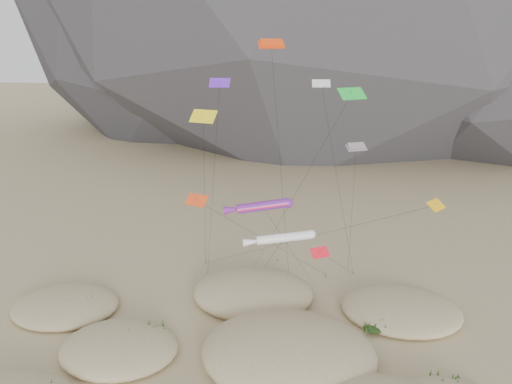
% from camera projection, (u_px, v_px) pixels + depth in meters
% --- Properties ---
extents(dunes, '(50.65, 36.28, 4.18)m').
position_uv_depth(dunes, '(241.00, 359.00, 47.00)').
color(dunes, '#CCB789').
rests_on(dunes, ground).
extents(dune_grass, '(40.43, 29.23, 1.47)m').
position_uv_depth(dune_grass, '(236.00, 361.00, 46.45)').
color(dune_grass, black).
rests_on(dune_grass, ground).
extents(kite_stakes, '(21.59, 5.77, 0.30)m').
position_uv_depth(kite_stakes, '(288.00, 272.00, 65.02)').
color(kite_stakes, '#3F2D1E').
rests_on(kite_stakes, ground).
extents(rainbow_tube_kite, '(8.79, 11.91, 14.07)m').
position_uv_depth(rainbow_tube_kite, '(260.00, 206.00, 50.35)').
color(rainbow_tube_kite, red).
rests_on(rainbow_tube_kite, ground).
extents(white_tube_kite, '(7.15, 15.42, 11.39)m').
position_uv_depth(white_tube_kite, '(281.00, 238.00, 49.22)').
color(white_tube_kite, white).
rests_on(white_tube_kite, ground).
extents(orange_parafoil, '(3.14, 8.07, 29.43)m').
position_uv_depth(orange_parafoil, '(272.00, 48.00, 49.71)').
color(orange_parafoil, red).
rests_on(orange_parafoil, ground).
extents(multi_parafoil, '(2.28, 10.97, 19.37)m').
position_uv_depth(multi_parafoil, '(356.00, 149.00, 50.74)').
color(multi_parafoil, '#F55119').
rests_on(multi_parafoil, ground).
extents(delta_kites, '(26.68, 19.55, 25.67)m').
position_uv_depth(delta_kites, '(285.00, 147.00, 48.24)').
color(delta_kites, yellow).
rests_on(delta_kites, ground).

